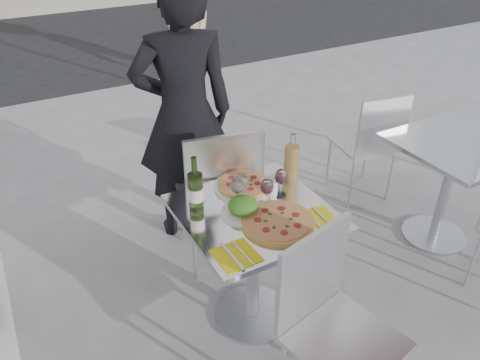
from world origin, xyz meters
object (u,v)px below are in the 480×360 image
side_table_right (451,172)px  pizza_near (278,222)px  wineglass_red_b (281,177)px  chair_far (220,188)px  side_chair_rfar (371,139)px  main_table (254,244)px  wineglass_white_a (237,187)px  pedestrian_b (186,15)px  carafe (291,163)px  chair_near (329,315)px  wine_bottle (196,190)px  napkin_right (317,219)px  salad_plate (243,207)px  wineglass_red_a (267,187)px  napkin_left (236,255)px  woman_diner (184,115)px  sugar_shaker (272,186)px  wineglass_white_b (241,182)px  pizza_far (243,185)px

side_table_right → pizza_near: size_ratio=2.12×
pizza_near → wineglass_red_b: (0.14, 0.20, 0.10)m
chair_far → side_chair_rfar: size_ratio=1.11×
main_table → wineglass_white_a: (-0.05, 0.09, 0.32)m
pedestrian_b → carafe: size_ratio=5.27×
chair_near → wine_bottle: bearing=98.2°
chair_near → napkin_right: 0.47m
side_chair_rfar → carafe: (-1.07, -0.48, 0.34)m
chair_far → pizza_near: bearing=101.1°
wine_bottle → carafe: bearing=-2.0°
chair_near → napkin_right: chair_near is taller
chair_near → salad_plate: bearing=86.6°
wineglass_red_a → napkin_left: (-0.32, -0.26, -0.11)m
woman_diner → wineglass_white_a: woman_diner is taller
wineglass_white_a → salad_plate: bearing=-97.0°
salad_plate → napkin_left: size_ratio=1.10×
pizza_near → side_table_right: bearing=5.7°
sugar_shaker → wineglass_white_a: 0.21m
sugar_shaker → napkin_left: (-0.39, -0.33, -0.05)m
side_chair_rfar → wineglass_white_b: wineglass_white_b is taller
wine_bottle → napkin_left: size_ratio=1.47×
sugar_shaker → chair_near: bearing=-99.8°
wineglass_white_a → napkin_right: bearing=-46.9°
sugar_shaker → pedestrian_b: bearing=72.7°
pizza_near → side_chair_rfar: bearing=29.8°
woman_diner → main_table: bearing=101.7°
main_table → pedestrian_b: 4.20m
pizza_near → napkin_right: bearing=-19.1°
wine_bottle → sugar_shaker: size_ratio=2.76×
chair_near → woman_diner: woman_diner is taller
woman_diner → pedestrian_b: (1.32, 3.01, -0.12)m
main_table → salad_plate: bearing=166.6°
pedestrian_b → side_table_right: bearing=1.0°
wine_bottle → napkin_right: wine_bottle is taller
wine_bottle → wineglass_white_b: (0.23, -0.05, -0.00)m
chair_near → napkin_left: chair_near is taller
main_table → chair_near: bearing=-86.6°
pizza_far → salad_plate: salad_plate is taller
pedestrian_b → napkin_left: 4.50m
pedestrian_b → wineglass_red_b: (-1.17, -3.91, 0.09)m
pedestrian_b → wineglass_red_b: 4.08m
chair_near → carafe: (0.28, 0.72, 0.31)m
pizza_far → napkin_left: 0.55m
chair_far → wine_bottle: (-0.30, -0.33, 0.27)m
wineglass_white_b → wineglass_red_a: bearing=-49.6°
pizza_far → sugar_shaker: bearing=-54.5°
napkin_right → wineglass_red_b: bearing=103.6°
carafe → wineglass_white_a: bearing=-172.1°
chair_far → wineglass_white_a: chair_far is taller
main_table → woman_diner: woman_diner is taller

